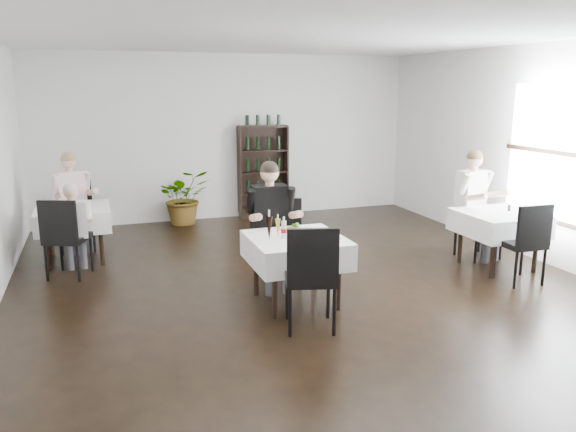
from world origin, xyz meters
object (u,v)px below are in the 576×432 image
object	(u,v)px
potted_tree	(184,197)
diner_main	(271,215)
wine_shelf	(263,172)
main_table	(296,250)

from	to	relation	value
potted_tree	diner_main	world-z (taller)	diner_main
wine_shelf	main_table	size ratio (longest dim) A/B	1.70
main_table	wine_shelf	bearing A→B (deg)	78.22
main_table	potted_tree	bearing A→B (deg)	98.22
potted_tree	main_table	bearing A→B (deg)	-81.78
wine_shelf	main_table	world-z (taller)	wine_shelf
wine_shelf	main_table	distance (m)	4.41
wine_shelf	main_table	xyz separation A→B (m)	(-0.90, -4.31, -0.23)
wine_shelf	potted_tree	world-z (taller)	wine_shelf
wine_shelf	diner_main	size ratio (longest dim) A/B	1.13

